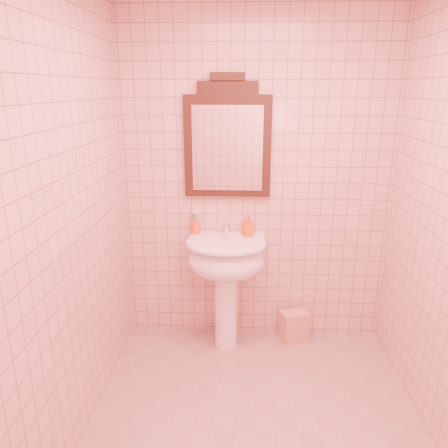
# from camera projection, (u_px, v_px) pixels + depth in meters

# --- Properties ---
(floor) EXTENTS (2.20, 2.20, 0.00)m
(floor) POSITION_uv_depth(u_px,v_px,m) (256.00, 430.00, 2.57)
(floor) COLOR tan
(floor) RESTS_ON ground
(back_wall) EXTENTS (2.00, 0.02, 2.50)m
(back_wall) POSITION_uv_depth(u_px,v_px,m) (256.00, 183.00, 3.25)
(back_wall) COLOR beige
(back_wall) RESTS_ON floor
(pedestal_sink) EXTENTS (0.58, 0.58, 0.86)m
(pedestal_sink) POSITION_uv_depth(u_px,v_px,m) (226.00, 267.00, 3.21)
(pedestal_sink) COLOR white
(pedestal_sink) RESTS_ON floor
(faucet) EXTENTS (0.04, 0.16, 0.11)m
(faucet) POSITION_uv_depth(u_px,v_px,m) (227.00, 228.00, 3.27)
(faucet) COLOR white
(faucet) RESTS_ON pedestal_sink
(mirror) EXTENTS (0.63, 0.06, 0.88)m
(mirror) POSITION_uv_depth(u_px,v_px,m) (228.00, 141.00, 3.14)
(mirror) COLOR black
(mirror) RESTS_ON back_wall
(toothbrush_cup) EXTENTS (0.07, 0.07, 0.17)m
(toothbrush_cup) POSITION_uv_depth(u_px,v_px,m) (196.00, 228.00, 3.32)
(toothbrush_cup) COLOR #FF5015
(toothbrush_cup) RESTS_ON pedestal_sink
(soap_dispenser) EXTENTS (0.10, 0.10, 0.16)m
(soap_dispenser) POSITION_uv_depth(u_px,v_px,m) (248.00, 226.00, 3.25)
(soap_dispenser) COLOR #DB5C12
(soap_dispenser) RESTS_ON pedestal_sink
(towel) EXTENTS (0.24, 0.20, 0.25)m
(towel) POSITION_uv_depth(u_px,v_px,m) (294.00, 326.00, 3.45)
(towel) COLOR tan
(towel) RESTS_ON floor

